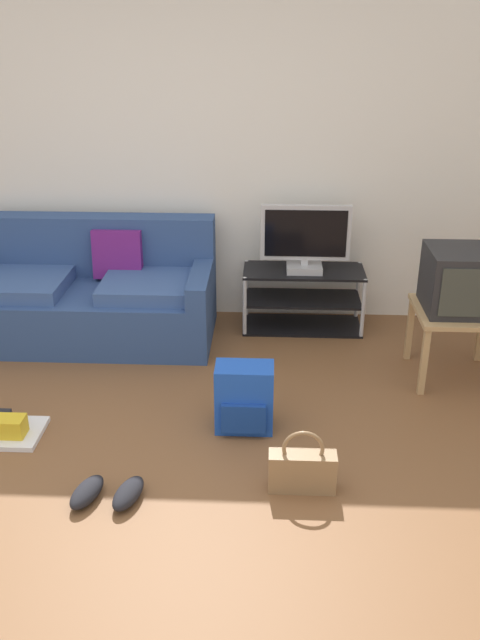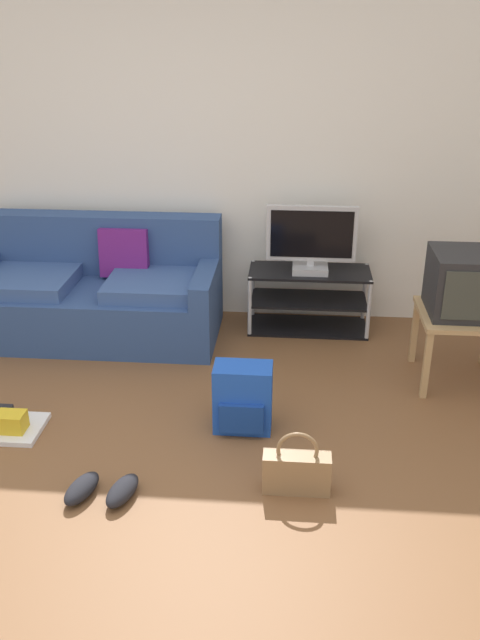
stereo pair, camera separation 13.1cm
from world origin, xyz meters
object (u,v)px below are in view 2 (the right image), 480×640
at_px(flat_tv, 311,240).
at_px(crt_tv, 467,283).
at_px(side_table, 462,324).
at_px(backpack, 243,398).
at_px(couch, 97,293).
at_px(sneakers_pair, 102,489).
at_px(tv_stand, 309,300).
at_px(handbag, 297,471).

bearing_deg(flat_tv, crt_tv, -35.92).
relative_size(side_table, crt_tv, 1.20).
xyz_separation_m(side_table, backpack, (-1.35, -0.68, -0.21)).
xyz_separation_m(couch, sneakers_pair, (0.54, -1.90, -0.27)).
relative_size(tv_stand, sneakers_pair, 2.32).
distance_m(side_table, handbag, 1.63).
bearing_deg(couch, sneakers_pair, -74.21).
distance_m(couch, handbag, 2.32).
distance_m(couch, sneakers_pair, 1.99).
distance_m(crt_tv, handbag, 1.71).
xyz_separation_m(backpack, sneakers_pair, (-0.65, -0.68, -0.15)).
distance_m(tv_stand, side_table, 1.22).
height_order(flat_tv, crt_tv, flat_tv).
bearing_deg(sneakers_pair, handbag, 7.90).
height_order(tv_stand, handbag, tv_stand).
relative_size(flat_tv, crt_tv, 1.43).
bearing_deg(handbag, side_table, 49.94).
bearing_deg(side_table, couch, 168.04).
height_order(side_table, sneakers_pair, side_table).
relative_size(tv_stand, crt_tv, 1.97).
distance_m(flat_tv, handbag, 2.03).
relative_size(couch, crt_tv, 3.97).
xyz_separation_m(couch, tv_stand, (1.57, 0.20, -0.08)).
bearing_deg(tv_stand, handbag, -92.14).
xyz_separation_m(couch, crt_tv, (2.53, -0.52, 0.36)).
relative_size(couch, sneakers_pair, 4.67).
bearing_deg(side_table, handbag, -130.06).
bearing_deg(backpack, handbag, -87.68).
bearing_deg(side_table, sneakers_pair, -145.69).
xyz_separation_m(side_table, crt_tv, (0.00, 0.02, 0.27)).
height_order(flat_tv, handbag, flat_tv).
height_order(tv_stand, crt_tv, crt_tv).
bearing_deg(couch, flat_tv, 6.34).
bearing_deg(backpack, couch, 106.73).
distance_m(flat_tv, side_table, 1.23).
bearing_deg(side_table, tv_stand, 142.60).
bearing_deg(couch, side_table, -11.96).
xyz_separation_m(crt_tv, handbag, (-1.03, -1.24, -0.56)).
bearing_deg(tv_stand, flat_tv, -90.00).
relative_size(crt_tv, sneakers_pair, 1.18).
xyz_separation_m(couch, handbag, (1.50, -1.76, -0.19)).
relative_size(tv_stand, side_table, 1.65).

